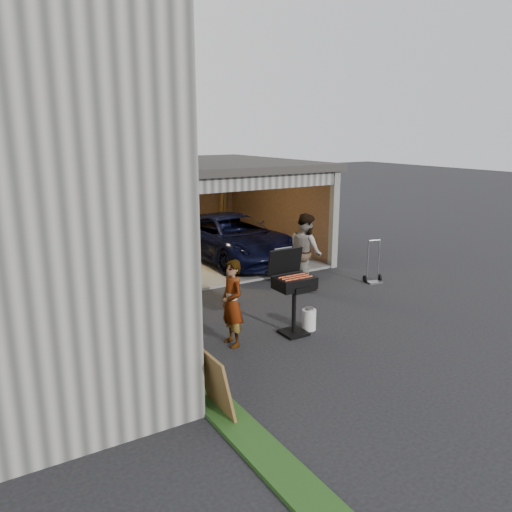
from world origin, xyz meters
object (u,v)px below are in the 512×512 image
(minivan, at_px, (232,239))
(plywood_panel, at_px, (215,383))
(man, at_px, (306,251))
(hand_truck, at_px, (373,274))
(woman, at_px, (232,303))
(bbq_grill, at_px, (293,285))
(propane_tank, at_px, (309,320))

(minivan, distance_m, plywood_panel, 8.20)
(minivan, relative_size, man, 2.56)
(man, bearing_deg, minivan, 13.19)
(hand_truck, bearing_deg, man, 178.13)
(woman, height_order, bbq_grill, bbq_grill)
(woman, distance_m, plywood_panel, 2.31)
(man, relative_size, hand_truck, 1.67)
(man, distance_m, propane_tank, 2.74)
(hand_truck, bearing_deg, propane_tank, -138.85)
(minivan, height_order, plywood_panel, minivan)
(minivan, height_order, propane_tank, minivan)
(woman, relative_size, man, 0.85)
(man, xyz_separation_m, hand_truck, (1.77, -0.53, -0.71))
(propane_tank, distance_m, plywood_panel, 3.39)
(plywood_panel, bearing_deg, bbq_grill, 34.73)
(woman, distance_m, bbq_grill, 1.24)
(man, bearing_deg, woman, 130.73)
(man, xyz_separation_m, bbq_grill, (-1.91, -2.16, 0.03))
(man, height_order, bbq_grill, man)
(hand_truck, bearing_deg, woman, -148.42)
(plywood_panel, relative_size, hand_truck, 0.84)
(woman, distance_m, man, 3.73)
(bbq_grill, xyz_separation_m, propane_tank, (0.39, -0.01, -0.76))
(man, bearing_deg, bbq_grill, 146.47)
(propane_tank, bearing_deg, hand_truck, 26.47)
(minivan, height_order, hand_truck, minivan)
(minivan, distance_m, man, 3.21)
(woman, bearing_deg, bbq_grill, 84.55)
(minivan, xyz_separation_m, woman, (-2.84, -5.21, 0.13))
(woman, distance_m, propane_tank, 1.72)
(minivan, relative_size, woman, 3.01)
(man, height_order, propane_tank, man)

